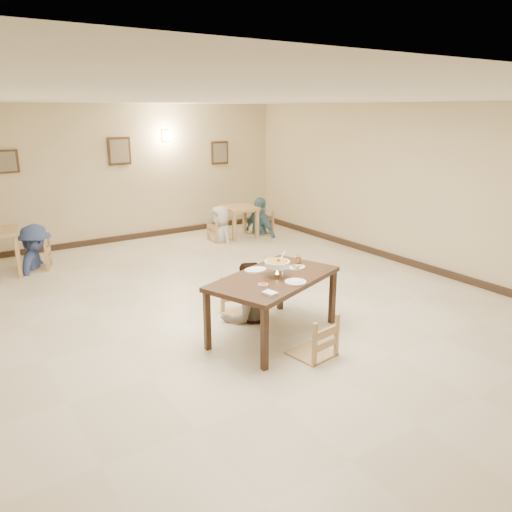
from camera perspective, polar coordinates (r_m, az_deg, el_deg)
floor at (r=7.42m, az=-2.39°, el=-6.36°), size 10.00×10.00×0.00m
ceiling at (r=6.84m, az=-2.71°, el=17.48°), size 10.00×10.00×0.00m
wall_back at (r=11.50m, az=-15.70°, el=8.97°), size 10.00×0.00×10.00m
wall_right at (r=9.64m, az=18.44°, el=7.40°), size 0.00×10.00×10.00m
baseboard_back at (r=11.73m, az=-15.12°, el=1.98°), size 8.00×0.06×0.12m
baseboard_right at (r=9.92m, az=17.59°, el=-0.83°), size 0.06×10.00×0.12m
picture_a at (r=10.94m, az=-26.91°, el=9.59°), size 0.55×0.04×0.45m
picture_b at (r=11.44m, az=-15.35°, el=11.48°), size 0.50×0.04×0.60m
picture_c at (r=12.48m, az=-4.16°, el=11.68°), size 0.45×0.04×0.55m
wall_sconce at (r=11.82m, az=-10.29°, el=13.39°), size 0.16×0.05×0.22m
main_table at (r=6.41m, az=2.05°, el=-3.06°), size 1.98×1.52×0.82m
chair_far at (r=7.08m, az=-1.60°, el=-2.98°), size 0.49×0.49×1.05m
chair_near at (r=6.02m, az=6.50°, el=-6.83°), size 0.48×0.48×1.01m
main_diner at (r=6.92m, az=-1.03°, el=-0.73°), size 0.85×0.69×1.66m
curry_warmer at (r=6.32m, az=2.44°, el=-0.92°), size 0.36×0.32×0.29m
rice_plate_far at (r=6.60m, az=-0.05°, el=-1.57°), size 0.31×0.31×0.07m
rice_plate_near at (r=6.17m, az=4.53°, el=-2.95°), size 0.27×0.27×0.06m
fried_plate at (r=6.72m, az=4.67°, el=-1.26°), size 0.25×0.25×0.05m
chili_dish at (r=6.05m, az=0.81°, el=-3.28°), size 0.12×0.12×0.02m
napkin_cutlery at (r=5.78m, az=1.61°, el=-4.26°), size 0.17×0.25×0.03m
drink_glass at (r=6.91m, az=4.88°, el=-0.38°), size 0.07×0.07×0.14m
bg_table_right at (r=11.58m, az=-1.90°, el=5.00°), size 0.76×0.76×0.72m
bg_chair_lr at (r=10.05m, az=-24.00°, el=1.31°), size 0.47×0.47×1.00m
bg_chair_rl at (r=11.28m, az=-4.12°, el=4.17°), size 0.46×0.46×0.98m
bg_chair_rr at (r=11.85m, az=0.47°, el=4.97°), size 0.49×0.49×1.04m
bg_diner_b at (r=9.97m, az=-24.24°, el=3.28°), size 1.09×1.27×1.71m
bg_diner_c at (r=11.22m, az=-4.15°, el=5.73°), size 0.54×0.80×1.60m
bg_diner_d at (r=11.78m, az=0.48°, el=6.70°), size 0.54×1.07×1.76m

